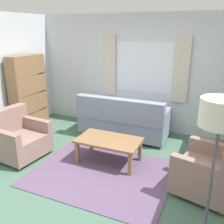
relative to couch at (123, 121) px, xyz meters
The scene contains 10 objects.
ground_plane 1.61m from the couch, 81.48° to the right, with size 6.24×6.24×0.00m, color #476B56.
wall_back 1.20m from the couch, 72.07° to the left, with size 5.32×0.12×2.60m, color silver.
window_with_curtains 1.27m from the couch, 69.87° to the left, with size 1.98×0.07×1.40m.
area_rug 1.60m from the couch, 81.48° to the right, with size 2.23×1.75×0.01m, color #604C6B.
couch is the anchor object (origin of this frame).
armchair_left 2.15m from the couch, 131.84° to the right, with size 0.90×0.92×0.88m.
armchair_right 2.33m from the couch, 36.10° to the right, with size 0.99×1.01×0.88m.
coffee_table 1.16m from the couch, 80.78° to the right, with size 1.10×0.64×0.44m.
bookshelf 2.20m from the couch, 168.61° to the right, with size 0.30×0.94×1.72m.
standing_lamp 3.37m from the couch, 54.30° to the right, with size 0.35×0.35×1.72m.
Camera 1 is at (1.59, -3.17, 2.24)m, focal length 39.66 mm.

